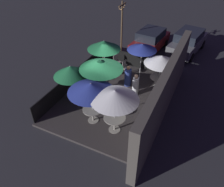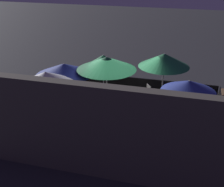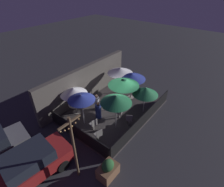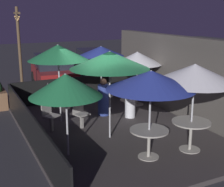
{
  "view_description": "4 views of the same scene",
  "coord_description": "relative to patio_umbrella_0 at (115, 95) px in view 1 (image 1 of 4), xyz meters",
  "views": [
    {
      "loc": [
        8.62,
        4.06,
        7.57
      ],
      "look_at": [
        0.79,
        0.31,
        0.96
      ],
      "focal_mm": 35.0,
      "sensor_mm": 36.0,
      "label": 1
    },
    {
      "loc": [
        -2.52,
        9.85,
        5.85
      ],
      "look_at": [
        0.31,
        -0.2,
        1.26
      ],
      "focal_mm": 50.0,
      "sensor_mm": 36.0,
      "label": 2
    },
    {
      "loc": [
        -8.05,
        -6.22,
        8.25
      ],
      "look_at": [
        0.34,
        0.46,
        1.18
      ],
      "focal_mm": 28.0,
      "sensor_mm": 36.0,
      "label": 3
    },
    {
      "loc": [
        8.05,
        -3.97,
        3.58
      ],
      "look_at": [
        -0.77,
        0.34,
        1.02
      ],
      "focal_mm": 50.0,
      "sensor_mm": 36.0,
      "label": 4
    }
  ],
  "objects": [
    {
      "name": "patron_0",
      "position": [
        -3.58,
        -0.82,
        -1.44
      ],
      "size": [
        0.56,
        0.56,
        1.29
      ],
      "rotation": [
        0.0,
        0.0,
        2.27
      ],
      "color": "navy",
      "rests_on": "patio_deck"
    },
    {
      "name": "fence_side_left",
      "position": [
        -5.8,
        -1.13,
        -1.54
      ],
      "size": [
        0.05,
        4.9,
        0.95
      ],
      "color": "black",
      "rests_on": "patio_deck"
    },
    {
      "name": "patio_umbrella_5",
      "position": [
        -3.62,
        -2.35,
        0.23
      ],
      "size": [
        1.9,
        1.9,
        2.5
      ],
      "color": "#B2B2B7",
      "rests_on": "patio_deck"
    },
    {
      "name": "patio_chair_0",
      "position": [
        -4.66,
        -1.41,
        -1.52
      ],
      "size": [
        0.48,
        0.48,
        0.92
      ],
      "rotation": [
        0.0,
        0.0,
        1.35
      ],
      "color": "gray",
      "rests_on": "patio_deck"
    },
    {
      "name": "planter_box",
      "position": [
        -6.45,
        -4.04,
        -1.66
      ],
      "size": [
        1.03,
        0.72,
        1.1
      ],
      "color": "brown",
      "rests_on": "ground_plane"
    },
    {
      "name": "building_wall",
      "position": [
        -2.23,
        1.65,
        -0.73
      ],
      "size": [
        8.84,
        0.36,
        2.81
      ],
      "color": "#4C4742",
      "rests_on": "ground_plane"
    },
    {
      "name": "fence_front",
      "position": [
        -2.23,
        -3.64,
        -1.54
      ],
      "size": [
        7.04,
        0.05,
        0.95
      ],
      "color": "black",
      "rests_on": "patio_deck"
    },
    {
      "name": "patio_umbrella_1",
      "position": [
        -4.16,
        0.84,
        -0.21
      ],
      "size": [
        1.85,
        1.85,
        2.04
      ],
      "color": "#B2B2B7",
      "rests_on": "patio_deck"
    },
    {
      "name": "ground_plane",
      "position": [
        -2.23,
        -1.13,
        -2.14
      ],
      "size": [
        60.0,
        60.0,
        0.0
      ],
      "primitive_type": "plane",
      "color": "#2D2D33"
    },
    {
      "name": "parked_car_0",
      "position": [
        -8.77,
        -1.13,
        -1.29
      ],
      "size": [
        4.15,
        2.11,
        1.62
      ],
      "rotation": [
        0.0,
        0.0,
        -0.1
      ],
      "color": "maroon",
      "rests_on": "ground_plane"
    },
    {
      "name": "patio_umbrella_2",
      "position": [
        -0.12,
        -1.19,
        -0.07
      ],
      "size": [
        2.1,
        2.1,
        2.17
      ],
      "color": "#B2B2B7",
      "rests_on": "patio_deck"
    },
    {
      "name": "patio_deck",
      "position": [
        -2.23,
        -1.13,
        -2.08
      ],
      "size": [
        7.24,
        5.1,
        0.12
      ],
      "color": "#383333",
      "rests_on": "ground_plane"
    },
    {
      "name": "patio_chair_1",
      "position": [
        -2.91,
        -2.9,
        -1.5
      ],
      "size": [
        0.55,
        0.55,
        0.94
      ],
      "rotation": [
        0.0,
        0.0,
        0.55
      ],
      "color": "gray",
      "rests_on": "patio_deck"
    },
    {
      "name": "patio_umbrella_4",
      "position": [
        -1.66,
        -1.5,
        0.2
      ],
      "size": [
        2.17,
        2.17,
        2.46
      ],
      "color": "#B2B2B7",
      "rests_on": "patio_deck"
    },
    {
      "name": "light_post",
      "position": [
        -7.35,
        -2.88,
        -0.01
      ],
      "size": [
        1.1,
        0.12,
        3.8
      ],
      "color": "brown",
      "rests_on": "ground_plane"
    },
    {
      "name": "patio_umbrella_6",
      "position": [
        -1.1,
        -2.93,
        -0.22
      ],
      "size": [
        1.76,
        1.76,
        2.07
      ],
      "color": "#B2B2B7",
      "rests_on": "patio_deck"
    },
    {
      "name": "dining_table_0",
      "position": [
        0.0,
        -0.0,
        -1.39
      ],
      "size": [
        0.99,
        0.99,
        0.78
      ],
      "color": "#9E998E",
      "rests_on": "patio_deck"
    },
    {
      "name": "patio_chair_3",
      "position": [
        -2.77,
        -1.97,
        -1.53
      ],
      "size": [
        0.5,
        0.5,
        0.91
      ],
      "rotation": [
        0.0,
        0.0,
        0.29
      ],
      "color": "gray",
      "rests_on": "patio_deck"
    },
    {
      "name": "patio_chair_2",
      "position": [
        -5.13,
        -2.24,
        -1.51
      ],
      "size": [
        0.5,
        0.5,
        0.92
      ],
      "rotation": [
        0.0,
        0.0,
        1.26
      ],
      "color": "gray",
      "rests_on": "patio_deck"
    },
    {
      "name": "dining_table_2",
      "position": [
        -0.12,
        -1.19,
        -1.44
      ],
      "size": [
        0.95,
        0.95,
        0.72
      ],
      "color": "#9E998E",
      "rests_on": "patio_deck"
    },
    {
      "name": "dining_table_1",
      "position": [
        -4.16,
        0.84,
        -1.45
      ],
      "size": [
        1.0,
        1.0,
        0.71
      ],
      "color": "#9E998E",
      "rests_on": "patio_deck"
    },
    {
      "name": "patio_umbrella_0",
      "position": [
        0.0,
        0.0,
        0.0
      ],
      "size": [
        2.06,
        2.06,
        2.25
      ],
      "color": "#B2B2B7",
      "rests_on": "patio_deck"
    },
    {
      "name": "patron_1",
      "position": [
        -2.96,
        -0.12,
        -1.44
      ],
      "size": [
        0.47,
        0.47,
        1.28
      ],
      "rotation": [
        0.0,
        0.0,
        2.65
      ],
      "color": "silver",
      "rests_on": "patio_deck"
    },
    {
      "name": "patio_umbrella_3",
      "position": [
        -4.61,
        -0.44,
        0.07
      ],
      "size": [
        1.7,
        1.7,
        2.27
      ],
      "color": "#B2B2B7",
      "rests_on": "patio_deck"
    },
    {
      "name": "parked_car_1",
      "position": [
        -9.82,
        1.47,
        -1.29
      ],
      "size": [
        4.51,
        2.38,
        1.62
      ],
      "rotation": [
        0.0,
        0.0,
        -0.16
      ],
      "color": "#5B5B60",
      "rests_on": "ground_plane"
    }
  ]
}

